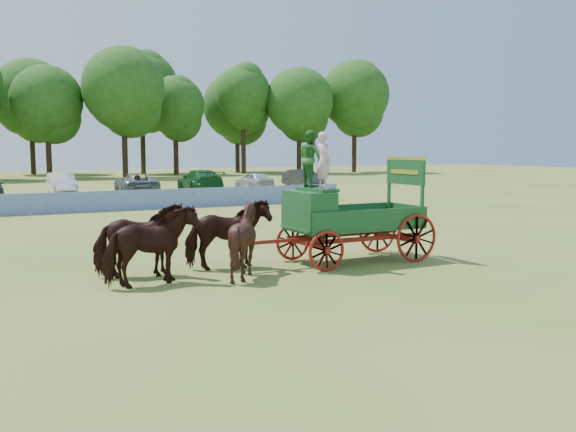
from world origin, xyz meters
The scene contains 8 objects.
ground centered at (0.00, 0.00, 0.00)m, with size 160.00×160.00×0.00m, color olive.
horse_lead_left centered at (-4.73, -0.63, 0.95)m, with size 1.02×2.24×1.90m, color black.
horse_lead_right centered at (-4.73, 0.47, 0.95)m, with size 1.02×2.24×1.90m, color black.
horse_wheel_left centered at (-2.33, -0.63, 0.95)m, with size 1.53×1.72×1.90m, color black.
horse_wheel_right centered at (-2.33, 0.47, 0.95)m, with size 1.02×2.24×1.90m, color black.
farm_dray centered at (0.63, -0.05, 1.65)m, with size 6.00×2.00×3.75m.
sponsor_banner centered at (-1.00, 18.00, 0.53)m, with size 26.00×0.08×1.05m, color #1C3899.
parked_cars centered at (-5.32, 29.84, 0.77)m, with size 44.61×7.07×1.64m.
Camera 1 is at (-8.80, -15.42, 3.28)m, focal length 40.00 mm.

